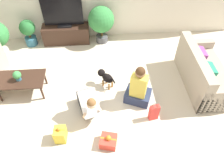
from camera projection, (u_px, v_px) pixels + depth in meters
ground_plane at (94, 106)px, 4.62m from camera, size 16.00×16.00×0.00m
sofa_right at (203, 73)px, 4.85m from camera, size 0.82×1.70×0.86m
coffee_table at (20, 80)px, 4.63m from camera, size 1.01×0.58×0.41m
tv_console at (66, 34)px, 6.01m from camera, size 1.25×0.41×0.50m
tv at (63, 14)px, 5.57m from camera, size 1.02×0.20×0.76m
potted_plant_back_left at (28, 31)px, 5.80m from camera, size 0.41×0.41×0.73m
potted_plant_back_right at (101, 21)px, 5.73m from camera, size 0.69×0.69×1.03m
person_kneeling at (88, 103)px, 4.24m from camera, size 0.53×0.84×0.79m
person_sitting at (138, 89)px, 4.47m from camera, size 0.64×0.60×0.98m
dog at (106, 77)px, 4.85m from camera, size 0.39×0.39×0.39m
gift_box_a at (108, 141)px, 3.96m from camera, size 0.35×0.34×0.25m
gift_box_b at (60, 134)px, 3.99m from camera, size 0.22×0.24×0.36m
gift_bag_a at (154, 112)px, 4.27m from camera, size 0.20×0.14×0.40m
tabletop_plant at (17, 76)px, 4.49m from camera, size 0.17×0.17×0.22m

